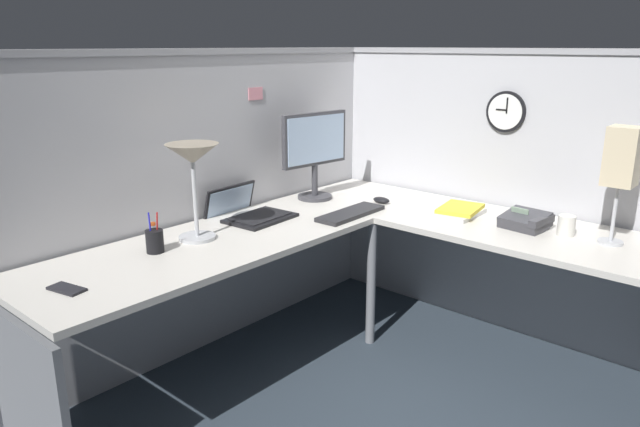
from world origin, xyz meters
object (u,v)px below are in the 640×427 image
object	(u,v)px
book_stack	(458,211)
monitor	(315,149)
keyboard	(351,213)
office_phone	(526,221)
coffee_mug	(566,225)
cell_phone	(67,289)
pen_cup	(155,241)
computer_mouse	(381,200)
laptop	(247,212)
desk_lamp_paper	(622,160)
wall_clock	(506,112)
desk_lamp_dome	(193,162)

from	to	relation	value
book_stack	monitor	bearing A→B (deg)	107.04
keyboard	office_phone	world-z (taller)	office_phone
keyboard	coffee_mug	xyz separation A→B (m)	(0.41, -0.97, 0.04)
cell_phone	book_stack	distance (m)	1.94
monitor	pen_cup	world-z (taller)	monitor
keyboard	book_stack	size ratio (longest dim) A/B	1.42
computer_mouse	cell_phone	distance (m)	1.78
computer_mouse	cell_phone	xyz separation A→B (m)	(-1.77, 0.15, -0.01)
office_phone	coffee_mug	distance (m)	0.19
pen_cup	book_stack	xyz separation A→B (m)	(1.39, -0.70, -0.03)
keyboard	laptop	bearing A→B (deg)	132.20
office_phone	desk_lamp_paper	xyz separation A→B (m)	(0.04, -0.38, 0.35)
wall_clock	monitor	bearing A→B (deg)	123.59
book_stack	desk_lamp_dome	bearing A→B (deg)	148.37
monitor	desk_lamp_paper	size ratio (longest dim) A/B	0.94
cell_phone	coffee_mug	world-z (taller)	coffee_mug
desk_lamp_dome	coffee_mug	xyz separation A→B (m)	(1.18, -1.27, -0.32)
wall_clock	desk_lamp_dome	bearing A→B (deg)	152.26
monitor	cell_phone	world-z (taller)	monitor
keyboard	cell_phone	world-z (taller)	keyboard
desk_lamp_dome	coffee_mug	world-z (taller)	desk_lamp_dome
laptop	pen_cup	world-z (taller)	pen_cup
keyboard	cell_phone	distance (m)	1.47
keyboard	office_phone	size ratio (longest dim) A/B	1.92
monitor	pen_cup	bearing A→B (deg)	-175.31
desk_lamp_dome	desk_lamp_paper	distance (m)	1.89
cell_phone	office_phone	distance (m)	2.08
desk_lamp_dome	wall_clock	xyz separation A→B (m)	(1.49, -0.78, 0.16)
desk_lamp_dome	laptop	bearing A→B (deg)	14.50
laptop	pen_cup	bearing A→B (deg)	-169.79
desk_lamp_paper	office_phone	bearing A→B (deg)	95.56
keyboard	computer_mouse	xyz separation A→B (m)	(0.31, 0.03, 0.01)
monitor	office_phone	xyz separation A→B (m)	(0.25, -1.17, -0.26)
keyboard	desk_lamp_dome	bearing A→B (deg)	158.12
wall_clock	cell_phone	bearing A→B (deg)	163.00
computer_mouse	cell_phone	bearing A→B (deg)	175.22
computer_mouse	coffee_mug	xyz separation A→B (m)	(0.09, -1.00, 0.03)
computer_mouse	desk_lamp_dome	world-z (taller)	desk_lamp_dome
computer_mouse	office_phone	distance (m)	0.82
laptop	desk_lamp_paper	size ratio (longest dim) A/B	0.76
laptop	cell_phone	distance (m)	1.11
monitor	desk_lamp_paper	bearing A→B (deg)	-79.62
monitor	coffee_mug	bearing A→B (deg)	-78.80
book_stack	desk_lamp_paper	size ratio (longest dim) A/B	0.57
desk_lamp_dome	office_phone	bearing A→B (deg)	-42.97
desk_lamp_paper	coffee_mug	world-z (taller)	desk_lamp_paper
pen_cup	desk_lamp_dome	bearing A→B (deg)	2.60
keyboard	pen_cup	bearing A→B (deg)	163.20
pen_cup	book_stack	distance (m)	1.56
coffee_mug	desk_lamp_paper	bearing A→B (deg)	-85.37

